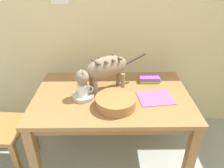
{
  "coord_description": "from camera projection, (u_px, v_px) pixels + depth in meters",
  "views": [
    {
      "loc": [
        0.02,
        0.01,
        1.71
      ],
      "look_at": [
        0.04,
        1.55,
        0.85
      ],
      "focal_mm": 33.91,
      "sensor_mm": 36.0,
      "label": 1
    }
  ],
  "objects": [
    {
      "name": "wicker_basket",
      "position": [
        116.0,
        102.0,
        1.64
      ],
      "size": [
        0.32,
        0.32,
        0.08
      ],
      "color": "olive",
      "rests_on": "dining_table"
    },
    {
      "name": "wall_rear",
      "position": [
        107.0,
        18.0,
        2.13
      ],
      "size": [
        5.19,
        0.11,
        2.5
      ],
      "color": "beige",
      "rests_on": "ground_plane"
    },
    {
      "name": "cat",
      "position": [
        105.0,
        69.0,
        1.76
      ],
      "size": [
        0.61,
        0.39,
        0.32
      ],
      "rotation": [
        0.0,
        0.0,
        2.1
      ],
      "color": "#877257",
      "rests_on": "dining_table"
    },
    {
      "name": "book_stack",
      "position": [
        150.0,
        79.0,
        2.01
      ],
      "size": [
        0.2,
        0.12,
        0.05
      ],
      "color": "gold",
      "rests_on": "dining_table"
    },
    {
      "name": "dining_table",
      "position": [
        112.0,
        103.0,
        1.86
      ],
      "size": [
        1.32,
        0.86,
        0.75
      ],
      "color": "#9E6C3D",
      "rests_on": "ground_plane"
    },
    {
      "name": "saucer_bowl",
      "position": [
        83.0,
        96.0,
        1.76
      ],
      "size": [
        0.18,
        0.18,
        0.03
      ],
      "primitive_type": "cylinder",
      "color": "#BDB0A3",
      "rests_on": "dining_table"
    },
    {
      "name": "coffee_mug",
      "position": [
        83.0,
        90.0,
        1.73
      ],
      "size": [
        0.13,
        0.09,
        0.09
      ],
      "color": "white",
      "rests_on": "saucer_bowl"
    },
    {
      "name": "magazine",
      "position": [
        155.0,
        98.0,
        1.76
      ],
      "size": [
        0.3,
        0.26,
        0.01
      ],
      "primitive_type": "cube",
      "rotation": [
        0.0,
        0.0,
        0.12
      ],
      "color": "#9957A1",
      "rests_on": "dining_table"
    }
  ]
}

